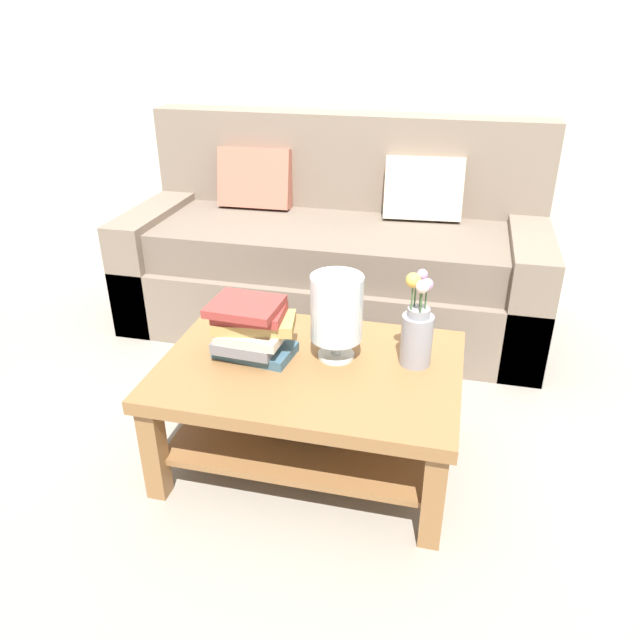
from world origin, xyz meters
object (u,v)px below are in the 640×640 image
(flower_pitcher, at_px, (417,330))
(coffee_table, at_px, (310,391))
(book_stack_main, at_px, (251,329))
(couch, at_px, (336,255))
(glass_hurricane_vase, at_px, (337,310))

(flower_pitcher, bearing_deg, coffee_table, -166.05)
(coffee_table, bearing_deg, flower_pitcher, 13.95)
(flower_pitcher, bearing_deg, book_stack_main, -171.99)
(couch, height_order, book_stack_main, couch)
(couch, xyz_separation_m, glass_hurricane_vase, (0.25, -1.15, 0.25))
(coffee_table, height_order, glass_hurricane_vase, glass_hurricane_vase)
(book_stack_main, distance_m, flower_pitcher, 0.59)
(book_stack_main, bearing_deg, glass_hurricane_vase, 11.28)
(couch, distance_m, glass_hurricane_vase, 1.20)
(coffee_table, relative_size, glass_hurricane_vase, 3.36)
(coffee_table, distance_m, flower_pitcher, 0.45)
(coffee_table, xyz_separation_m, glass_hurricane_vase, (0.08, 0.07, 0.31))
(book_stack_main, height_order, glass_hurricane_vase, glass_hurricane_vase)
(glass_hurricane_vase, bearing_deg, couch, 102.22)
(book_stack_main, distance_m, glass_hurricane_vase, 0.32)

